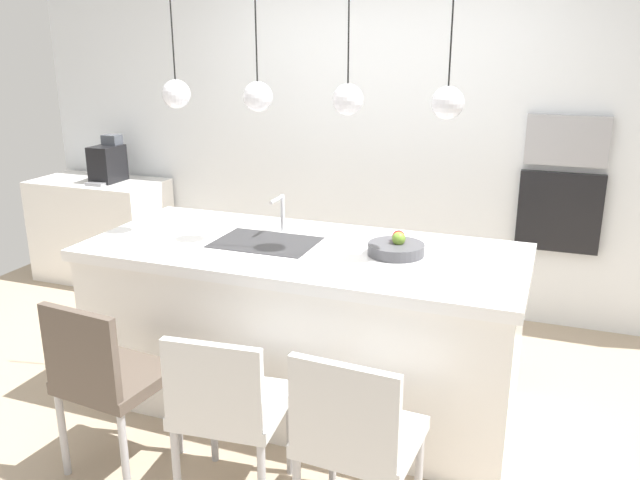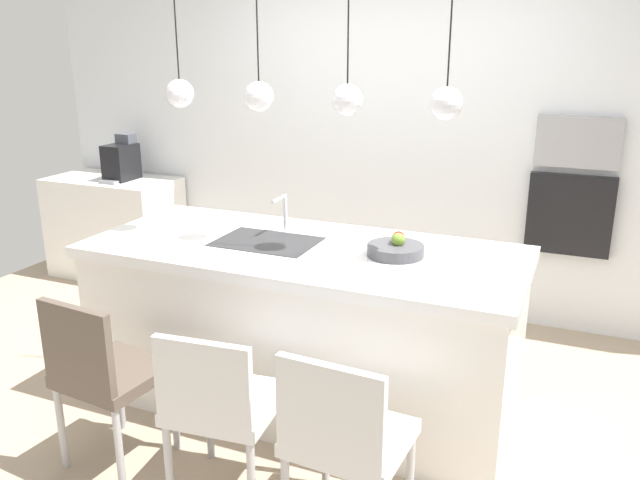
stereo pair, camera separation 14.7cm
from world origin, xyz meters
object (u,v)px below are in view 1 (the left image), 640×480
at_px(chair_near, 106,375).
at_px(chair_far, 355,434).
at_px(microwave, 567,140).
at_px(fruit_bowl, 396,248).
at_px(coffee_machine, 108,162).
at_px(oven, 559,212).
at_px(chair_middle, 228,404).

bearing_deg(chair_near, chair_far, -0.07).
bearing_deg(microwave, fruit_bowl, -117.26).
height_order(fruit_bowl, microwave, microwave).
distance_m(fruit_bowl, coffee_machine, 3.04).
relative_size(coffee_machine, oven, 0.68).
bearing_deg(oven, fruit_bowl, -117.26).
relative_size(coffee_machine, chair_far, 0.44).
bearing_deg(oven, chair_middle, -116.76).
bearing_deg(microwave, chair_far, -105.28).
height_order(fruit_bowl, coffee_machine, coffee_machine).
relative_size(coffee_machine, chair_middle, 0.45).
distance_m(chair_middle, chair_far, 0.58).
distance_m(oven, chair_far, 2.64).
bearing_deg(chair_middle, fruit_bowl, 64.04).
xyz_separation_m(chair_near, chair_far, (1.22, -0.00, -0.03)).
bearing_deg(coffee_machine, oven, 4.76).
bearing_deg(microwave, oven, 0.00).
bearing_deg(chair_near, oven, 52.92).
relative_size(chair_near, chair_middle, 1.05).
distance_m(chair_near, chair_middle, 0.64).
bearing_deg(chair_middle, coffee_machine, 135.96).
bearing_deg(fruit_bowl, chair_near, -138.38).
bearing_deg(coffee_machine, chair_far, -37.71).
xyz_separation_m(microwave, oven, (0.00, 0.00, -0.50)).
distance_m(chair_near, chair_far, 1.22).
height_order(oven, chair_far, oven).
xyz_separation_m(fruit_bowl, microwave, (0.79, 1.53, 0.39)).
xyz_separation_m(fruit_bowl, chair_middle, (-0.48, -0.99, -0.47)).
distance_m(fruit_bowl, microwave, 1.76).
distance_m(microwave, chair_middle, 2.95).
bearing_deg(chair_middle, chair_near, -179.82).
distance_m(microwave, chair_far, 2.76).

